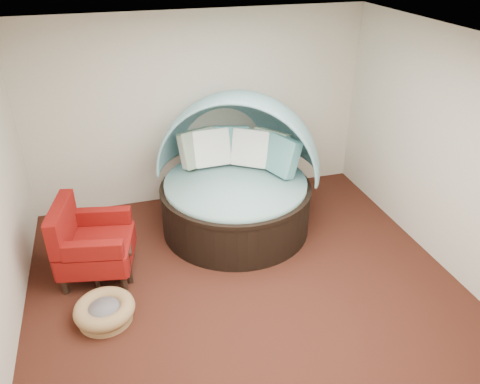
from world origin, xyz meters
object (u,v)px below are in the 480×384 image
object	(u,v)px
canopy_daybed	(237,168)
pet_basket	(105,311)
side_table	(112,255)
red_armchair	(90,243)

from	to	relation	value
canopy_daybed	pet_basket	bearing A→B (deg)	-117.98
canopy_daybed	side_table	bearing A→B (deg)	-133.26
pet_basket	red_armchair	xyz separation A→B (m)	(-0.09, 0.85, 0.34)
pet_basket	side_table	bearing A→B (deg)	79.65
side_table	canopy_daybed	bearing A→B (deg)	22.08
canopy_daybed	red_armchair	distance (m)	2.14
red_armchair	canopy_daybed	bearing A→B (deg)	28.50
pet_basket	side_table	distance (m)	0.77
pet_basket	side_table	xyz separation A→B (m)	(0.13, 0.74, 0.18)
pet_basket	side_table	size ratio (longest dim) A/B	1.71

